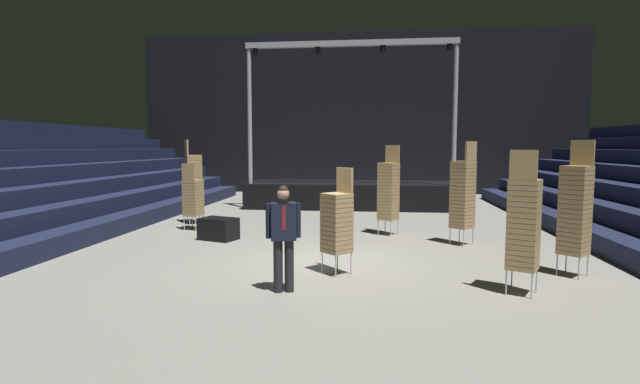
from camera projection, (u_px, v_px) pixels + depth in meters
ground_plane at (327, 266)px, 9.78m from camera, size 22.00×30.00×0.10m
arena_end_wall at (357, 114)px, 24.23m from camera, size 22.00×0.30×8.00m
stage_riser at (351, 192)px, 18.77m from camera, size 7.93×2.69×6.12m
man_with_tie at (283, 232)px, 7.75m from camera, size 0.57×0.32×1.74m
chair_stack_front_left at (524, 223)px, 7.63m from camera, size 0.59×0.59×2.31m
chair_stack_front_right at (194, 182)px, 14.68m from camera, size 0.61×0.61×2.56m
chair_stack_mid_left at (463, 193)px, 11.51m from camera, size 0.62×0.62×2.48m
chair_stack_mid_right at (389, 190)px, 12.83m from camera, size 0.60×0.60×2.39m
chair_stack_mid_centre at (193, 197)px, 13.62m from camera, size 0.53×0.53×1.88m
chair_stack_rear_left at (337, 221)px, 8.89m from camera, size 0.62×0.62×1.96m
chair_stack_rear_right at (575, 209)px, 8.70m from camera, size 0.62×0.62×2.48m
equipment_road_case at (218, 229)px, 12.20m from camera, size 1.05×0.87×0.55m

